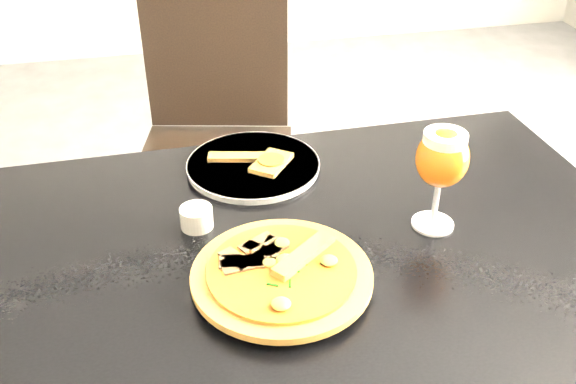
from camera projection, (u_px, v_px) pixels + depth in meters
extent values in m
cube|color=black|center=(320.00, 246.00, 1.16)|extent=(1.21, 0.82, 0.03)
cylinder|color=black|center=(61.00, 316.00, 1.54)|extent=(0.05, 0.05, 0.72)
cylinder|color=black|center=(473.00, 251.00, 1.75)|extent=(0.05, 0.05, 0.72)
cube|color=black|center=(215.00, 168.00, 1.89)|extent=(0.54, 0.54, 0.04)
cylinder|color=black|center=(152.00, 273.00, 1.88)|extent=(0.04, 0.04, 0.46)
cylinder|color=black|center=(276.00, 273.00, 1.87)|extent=(0.04, 0.04, 0.46)
cylinder|color=black|center=(172.00, 203.00, 2.18)|extent=(0.04, 0.04, 0.46)
cylinder|color=black|center=(278.00, 204.00, 2.18)|extent=(0.04, 0.04, 0.46)
cube|color=black|center=(216.00, 56.00, 1.91)|extent=(0.42, 0.13, 0.45)
cylinder|color=silver|center=(281.00, 274.00, 1.06)|extent=(0.32, 0.32, 0.01)
cylinder|color=brown|center=(282.00, 275.00, 1.04)|extent=(0.30, 0.30, 0.01)
cylinder|color=#A4340D|center=(282.00, 271.00, 1.04)|extent=(0.24, 0.24, 0.01)
cube|color=#4A3520|center=(301.00, 265.00, 1.04)|extent=(0.06, 0.03, 0.00)
cube|color=#4A3520|center=(296.00, 250.00, 1.07)|extent=(0.06, 0.06, 0.00)
cube|color=#4A3520|center=(263.00, 243.00, 1.09)|extent=(0.04, 0.06, 0.00)
cube|color=#4A3520|center=(263.00, 265.00, 1.04)|extent=(0.07, 0.05, 0.00)
cube|color=#4A3520|center=(255.00, 282.00, 1.01)|extent=(0.07, 0.05, 0.00)
cube|color=#4A3520|center=(281.00, 300.00, 0.97)|extent=(0.04, 0.06, 0.00)
cube|color=#4A3520|center=(297.00, 276.00, 1.02)|extent=(0.06, 0.06, 0.00)
ellipsoid|color=gold|center=(292.00, 261.00, 1.04)|extent=(0.03, 0.03, 0.01)
ellipsoid|color=gold|center=(265.00, 241.00, 1.09)|extent=(0.03, 0.03, 0.01)
ellipsoid|color=gold|center=(269.00, 268.00, 1.03)|extent=(0.03, 0.03, 0.01)
ellipsoid|color=gold|center=(270.00, 297.00, 0.97)|extent=(0.03, 0.03, 0.01)
ellipsoid|color=gold|center=(293.00, 271.00, 1.02)|extent=(0.03, 0.03, 0.01)
cube|color=#0E420B|center=(283.00, 262.00, 1.05)|extent=(0.01, 0.02, 0.00)
cube|color=#0E420B|center=(273.00, 251.00, 1.07)|extent=(0.01, 0.02, 0.00)
cube|color=#0E420B|center=(248.00, 248.00, 1.08)|extent=(0.01, 0.02, 0.00)
cube|color=#0E420B|center=(263.00, 265.00, 1.04)|extent=(0.02, 0.01, 0.00)
cube|color=#0E420B|center=(243.00, 274.00, 1.02)|extent=(0.02, 0.00, 0.00)
cube|color=#0E420B|center=(274.00, 273.00, 1.03)|extent=(0.02, 0.01, 0.00)
cube|color=#0E420B|center=(270.00, 287.00, 1.00)|extent=(0.01, 0.02, 0.00)
cube|color=#0E420B|center=(286.00, 302.00, 0.97)|extent=(0.01, 0.02, 0.00)
cube|color=#0E420B|center=(292.00, 279.00, 1.01)|extent=(0.01, 0.02, 0.00)
cube|color=#0E420B|center=(317.00, 281.00, 1.01)|extent=(0.02, 0.02, 0.00)
cube|color=#0E420B|center=(292.00, 269.00, 1.03)|extent=(0.02, 0.01, 0.00)
cube|color=#0E420B|center=(308.00, 260.00, 1.05)|extent=(0.02, 0.01, 0.00)
cube|color=#0E420B|center=(310.00, 244.00, 1.09)|extent=(0.02, 0.02, 0.00)
cube|color=brown|center=(296.00, 250.00, 1.07)|extent=(0.13, 0.11, 0.01)
cylinder|color=silver|center=(253.00, 166.00, 1.36)|extent=(0.32, 0.32, 0.01)
cube|color=brown|center=(236.00, 157.00, 1.37)|extent=(0.12, 0.05, 0.01)
cube|color=brown|center=(271.00, 163.00, 1.35)|extent=(0.11, 0.11, 0.01)
cylinder|color=#A4340D|center=(271.00, 160.00, 1.34)|extent=(0.06, 0.06, 0.00)
cube|color=brown|center=(264.00, 237.00, 1.15)|extent=(0.10, 0.03, 0.01)
cylinder|color=silver|center=(197.00, 217.00, 1.18)|extent=(0.06, 0.06, 0.04)
cylinder|color=gold|center=(196.00, 211.00, 1.17)|extent=(0.05, 0.05, 0.01)
cylinder|color=silver|center=(432.00, 224.00, 1.19)|extent=(0.08, 0.08, 0.01)
cylinder|color=silver|center=(435.00, 204.00, 1.17)|extent=(0.01, 0.01, 0.08)
ellipsoid|color=#A95310|center=(442.00, 158.00, 1.12)|extent=(0.09, 0.09, 0.11)
cylinder|color=silver|center=(446.00, 138.00, 1.09)|extent=(0.08, 0.08, 0.02)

